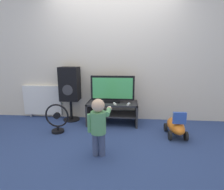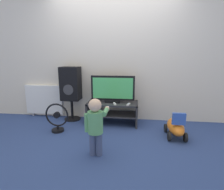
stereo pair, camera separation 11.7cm
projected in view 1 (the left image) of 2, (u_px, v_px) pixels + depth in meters
The scene contains 12 objects.
ground_plane at pixel (111, 128), 3.19m from camera, with size 16.00×16.00×0.00m, color navy.
wall_back at pixel (114, 55), 3.45m from camera, with size 10.00×0.06×2.60m.
tv_stand at pixel (112, 109), 3.36m from camera, with size 0.95×0.48×0.42m.
television at pixel (113, 89), 3.30m from camera, with size 0.83×0.20×0.50m.
game_console at pixel (95, 101), 3.32m from camera, with size 0.04×0.16×0.04m.
remote_primary at pixel (128, 104), 3.16m from camera, with size 0.07×0.13×0.03m.
remote_secondary at pixel (115, 104), 3.18m from camera, with size 0.07×0.13×0.03m.
child at pixel (99, 123), 2.22m from camera, with size 0.29×0.44×0.76m.
speaker_tower at pixel (70, 85), 3.45m from camera, with size 0.37×0.33×1.08m.
floor_fan at pixel (57, 120), 2.97m from camera, with size 0.41×0.21×0.50m.
ride_on_toy at pixel (176, 126), 2.84m from camera, with size 0.28×0.59×0.45m.
radiator at pixel (43, 100), 3.71m from camera, with size 0.81×0.08×0.68m.
Camera 1 is at (0.27, -2.98, 1.27)m, focal length 28.00 mm.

